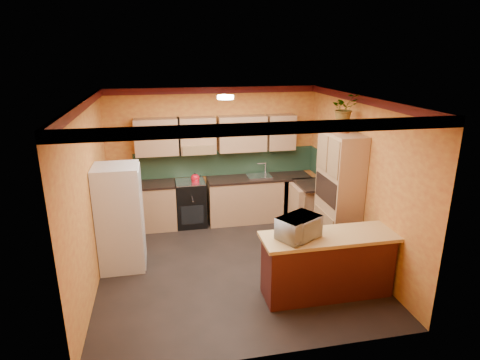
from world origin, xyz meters
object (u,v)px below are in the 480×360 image
Objects in this scene: pantry at (339,194)px; breakfast_bar at (327,266)px; fridge at (120,218)px; stove at (191,203)px; base_cabinets_back at (222,202)px; microwave at (299,227)px.

breakfast_bar is (-0.69, -1.22, -0.61)m from pantry.
fridge is 3.61m from pantry.
stove is 1.94m from fridge.
base_cabinets_back is 4.01× the size of stove.
base_cabinets_back is 3.04m from breakfast_bar.
pantry is (1.75, -1.64, 0.61)m from base_cabinets_back.
pantry reaches higher than base_cabinets_back.
pantry is at bearing -34.62° from stove.
microwave is (-1.14, -1.22, 0.04)m from pantry.
breakfast_bar is (2.91, -1.41, -0.41)m from fridge.
fridge reaches higher than base_cabinets_back.
base_cabinets_back is 1.74× the size of pantry.
fridge reaches higher than microwave.
microwave is at bearing 180.00° from breakfast_bar.
microwave is at bearing -78.06° from base_cabinets_back.
fridge reaches higher than breakfast_bar.
pantry is at bearing -43.15° from base_cabinets_back.
microwave reaches higher than breakfast_bar.
base_cabinets_back is at bearing 136.85° from pantry.
stove is 0.43× the size of pantry.
pantry is at bearing 60.38° from breakfast_bar.
microwave is (-0.45, 0.00, 0.65)m from breakfast_bar.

